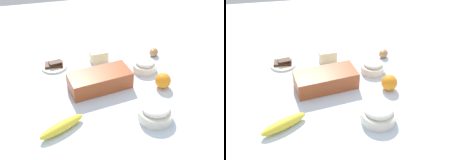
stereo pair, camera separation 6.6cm
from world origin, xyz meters
The scene contains 9 objects.
ground_plane centered at (0.00, 0.00, -0.01)m, with size 2.40×2.40×0.02m, color silver.
loaf_pan centered at (-0.05, 0.01, 0.04)m, with size 0.30×0.17×0.08m.
flour_bowl centered at (0.12, -0.24, 0.03)m, with size 0.14×0.14×0.07m.
sugar_bowl centered at (0.20, 0.10, 0.03)m, with size 0.12×0.12×0.06m.
banana centered at (-0.25, -0.22, 0.02)m, with size 0.19×0.04×0.04m, color yellow.
orange_fruit centered at (0.23, -0.06, 0.04)m, with size 0.07×0.07×0.07m, color orange.
butter_block centered at (-0.01, 0.24, 0.03)m, with size 0.09×0.06×0.06m, color #F4EDB2.
egg_near_butter centered at (0.29, 0.22, 0.02)m, with size 0.04×0.04×0.06m, color #AF7647.
chocolate_plate centered at (-0.24, 0.24, 0.01)m, with size 0.13×0.13×0.03m.
Camera 1 is at (-0.25, -0.97, 0.77)m, focal length 43.69 mm.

